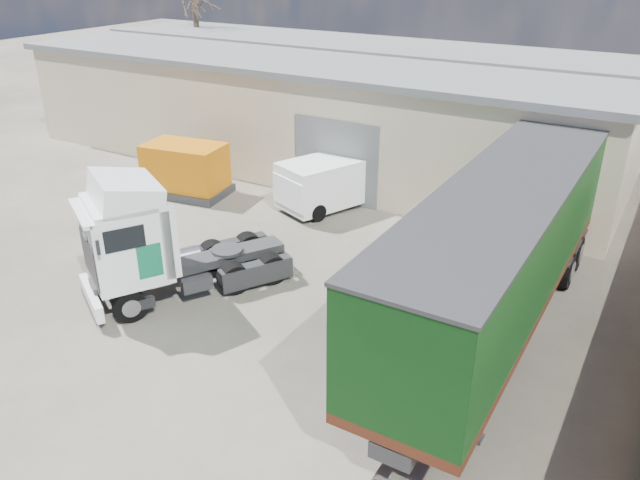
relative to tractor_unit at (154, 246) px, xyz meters
The scene contains 6 objects.
ground 3.36m from the tractor_unit, ahead, with size 120.00×120.00×0.00m, color #2B2823.
warehouse 16.26m from the tractor_unit, 101.16° to the left, with size 30.60×12.60×5.42m.
tractor_unit is the anchor object (origin of this frame).
box_trailer 10.32m from the tractor_unit, 19.54° to the left, with size 2.98×13.83×4.59m.
panel_van 9.53m from the tractor_unit, 83.99° to the left, with size 3.85×5.55×2.10m.
orange_skip 9.08m from the tractor_unit, 126.00° to the left, with size 3.96×2.83×2.28m.
Camera 1 is at (10.35, -12.12, 10.21)m, focal length 35.00 mm.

